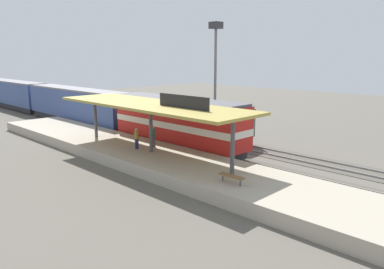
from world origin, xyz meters
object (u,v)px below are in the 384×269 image
(person_walking, at_px, (153,135))
(person_waiting, at_px, (137,137))
(light_mast, at_px, (216,54))
(locomotive, at_px, (177,123))
(freight_car, at_px, (198,119))
(passenger_carriage_front, at_px, (77,105))
(passenger_carriage_rear, at_px, (12,94))
(platform_bench, at_px, (231,176))

(person_walking, bearing_deg, person_waiting, 167.33)
(light_mast, bearing_deg, person_walking, -164.73)
(locomotive, height_order, freight_car, locomotive)
(passenger_carriage_front, relative_size, person_waiting, 11.70)
(locomotive, height_order, passenger_carriage_front, locomotive)
(light_mast, distance_m, person_walking, 13.28)
(passenger_carriage_rear, relative_size, person_walking, 11.70)
(freight_car, distance_m, person_walking, 8.32)
(passenger_carriage_front, distance_m, light_mast, 18.50)
(passenger_carriage_front, distance_m, person_waiting, 18.97)
(platform_bench, xyz_separation_m, light_mast, (13.80, 13.36, 7.05))
(freight_car, relative_size, person_walking, 7.02)
(passenger_carriage_rear, xyz_separation_m, light_mast, (7.80, -36.43, 6.08))
(platform_bench, relative_size, freight_car, 0.14)
(passenger_carriage_rear, height_order, person_walking, passenger_carriage_rear)
(freight_car, height_order, person_waiting, freight_car)
(freight_car, bearing_deg, passenger_carriage_front, 105.85)
(passenger_carriage_rear, bearing_deg, locomotive, -90.00)
(locomotive, distance_m, light_mast, 10.11)
(passenger_carriage_rear, xyz_separation_m, person_waiting, (-4.81, -39.14, -0.46))
(person_waiting, xyz_separation_m, person_walking, (1.46, -0.33, 0.00))
(person_waiting, bearing_deg, passenger_carriage_rear, 82.99)
(platform_bench, height_order, passenger_carriage_rear, passenger_carriage_rear)
(locomotive, xyz_separation_m, person_waiting, (-4.81, -0.34, -0.56))
(person_waiting, relative_size, person_walking, 1.00)
(passenger_carriage_rear, bearing_deg, light_mast, -77.91)
(platform_bench, height_order, freight_car, freight_car)
(freight_car, xyz_separation_m, person_waiting, (-9.41, -2.14, -0.12))
(locomotive, bearing_deg, passenger_carriage_rear, 90.00)
(passenger_carriage_front, relative_size, passenger_carriage_rear, 1.00)
(freight_car, xyz_separation_m, person_walking, (-7.95, -2.47, -0.12))
(locomotive, xyz_separation_m, freight_car, (4.60, 1.80, -0.44))
(freight_car, relative_size, person_waiting, 7.02)
(passenger_carriage_front, height_order, person_waiting, passenger_carriage_front)
(person_walking, bearing_deg, passenger_carriage_rear, 85.15)
(locomotive, height_order, passenger_carriage_rear, locomotive)
(locomotive, relative_size, light_mast, 1.23)
(light_mast, height_order, person_walking, light_mast)
(passenger_carriage_rear, distance_m, light_mast, 37.75)
(passenger_carriage_front, bearing_deg, locomotive, -90.00)
(passenger_carriage_front, distance_m, passenger_carriage_rear, 20.80)
(passenger_carriage_front, bearing_deg, platform_bench, -101.69)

